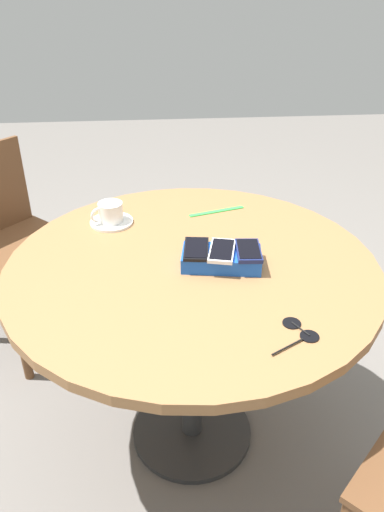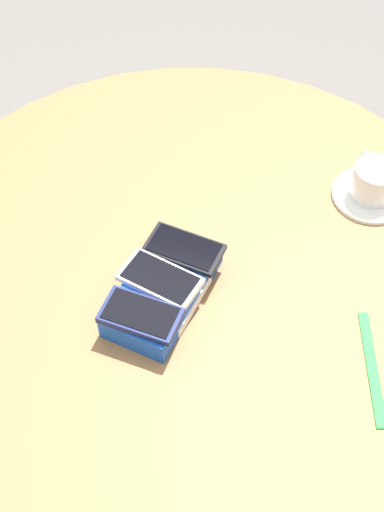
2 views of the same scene
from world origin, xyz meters
The scene contains 11 objects.
ground_plane centered at (0.00, 0.00, 0.00)m, with size 8.00×8.00×0.00m, color slate.
round_table centered at (0.00, 0.00, 0.61)m, with size 1.05×1.05×0.71m.
phone_box centered at (-0.08, 0.02, 0.73)m, with size 0.23×0.14×0.04m.
phone_navy centered at (-0.15, 0.03, 0.76)m, with size 0.07×0.12×0.01m.
phone_white centered at (-0.08, 0.03, 0.76)m, with size 0.09×0.14×0.01m.
phone_black centered at (-0.01, 0.01, 0.76)m, with size 0.08×0.13×0.01m.
saucer centered at (0.24, -0.26, 0.72)m, with size 0.14×0.14×0.01m, color white.
coffee_cup centered at (0.24, -0.26, 0.75)m, with size 0.10×0.08×0.06m.
lanyard_strap centered at (-0.11, -0.32, 0.71)m, with size 0.20×0.02×0.00m, color green.
sunglasses centered at (-0.22, 0.33, 0.71)m, with size 0.12×0.13×0.01m.
chair_near_window centered at (0.69, -0.63, 0.44)m, with size 0.58×0.58×0.82m.
Camera 1 is at (0.10, 1.19, 1.45)m, focal length 35.00 mm.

